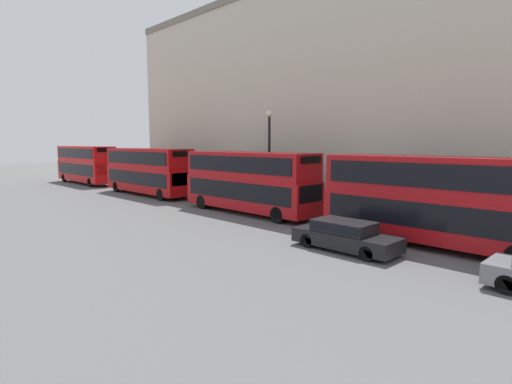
{
  "coord_description": "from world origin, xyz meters",
  "views": [
    {
      "loc": [
        -16.77,
        -0.94,
        4.77
      ],
      "look_at": [
        0.48,
        16.65,
        1.71
      ],
      "focal_mm": 28.0,
      "sensor_mm": 36.0,
      "label": 1
    }
  ],
  "objects_px": {
    "bus_second_in_queue": "(249,180)",
    "pedestrian": "(486,225)",
    "bus_leading": "(435,197)",
    "bus_third_in_queue": "(148,169)",
    "bus_trailing": "(86,163)",
    "car_hatchback": "(345,235)"
  },
  "relations": [
    {
      "from": "bus_second_in_queue",
      "to": "pedestrian",
      "type": "relative_size",
      "value": 6.16
    },
    {
      "from": "pedestrian",
      "to": "bus_leading",
      "type": "bearing_deg",
      "value": 155.58
    },
    {
      "from": "bus_leading",
      "to": "bus_third_in_queue",
      "type": "xyz_separation_m",
      "value": [
        0.0,
        25.76,
        0.05
      ]
    },
    {
      "from": "bus_leading",
      "to": "bus_second_in_queue",
      "type": "height_order",
      "value": "bus_leading"
    },
    {
      "from": "bus_leading",
      "to": "bus_trailing",
      "type": "bearing_deg",
      "value": 90.0
    },
    {
      "from": "bus_third_in_queue",
      "to": "pedestrian",
      "type": "bearing_deg",
      "value": -83.73
    },
    {
      "from": "bus_leading",
      "to": "bus_trailing",
      "type": "distance_m",
      "value": 40.0
    },
    {
      "from": "bus_third_in_queue",
      "to": "bus_leading",
      "type": "bearing_deg",
      "value": -90.0
    },
    {
      "from": "bus_leading",
      "to": "bus_trailing",
      "type": "relative_size",
      "value": 0.95
    },
    {
      "from": "bus_second_in_queue",
      "to": "bus_trailing",
      "type": "bearing_deg",
      "value": 90.0
    },
    {
      "from": "bus_leading",
      "to": "pedestrian",
      "type": "xyz_separation_m",
      "value": [
        2.98,
        -1.35,
        -1.5
      ]
    },
    {
      "from": "bus_third_in_queue",
      "to": "pedestrian",
      "type": "xyz_separation_m",
      "value": [
        2.98,
        -27.11,
        -1.54
      ]
    },
    {
      "from": "bus_third_in_queue",
      "to": "bus_trailing",
      "type": "distance_m",
      "value": 14.24
    },
    {
      "from": "bus_trailing",
      "to": "car_hatchback",
      "type": "distance_m",
      "value": 37.67
    },
    {
      "from": "bus_leading",
      "to": "pedestrian",
      "type": "bearing_deg",
      "value": -24.42
    },
    {
      "from": "bus_trailing",
      "to": "bus_leading",
      "type": "bearing_deg",
      "value": -90.0
    },
    {
      "from": "bus_second_in_queue",
      "to": "car_hatchback",
      "type": "distance_m",
      "value": 10.53
    },
    {
      "from": "bus_second_in_queue",
      "to": "bus_trailing",
      "type": "xyz_separation_m",
      "value": [
        0.0,
        27.64,
        0.11
      ]
    },
    {
      "from": "pedestrian",
      "to": "car_hatchback",
      "type": "bearing_deg",
      "value": 148.76
    },
    {
      "from": "car_hatchback",
      "to": "pedestrian",
      "type": "relative_size",
      "value": 2.76
    },
    {
      "from": "bus_second_in_queue",
      "to": "car_hatchback",
      "type": "relative_size",
      "value": 2.23
    },
    {
      "from": "bus_second_in_queue",
      "to": "pedestrian",
      "type": "xyz_separation_m",
      "value": [
        2.98,
        -13.71,
        -1.49
      ]
    }
  ]
}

